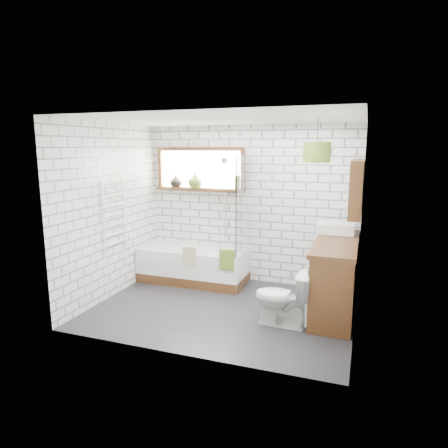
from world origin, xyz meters
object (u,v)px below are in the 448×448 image
(bathtub, at_px, (194,265))
(toilet, at_px, (282,298))
(vanity, at_px, (335,276))
(basin, at_px, (336,228))
(pendant, at_px, (317,152))

(bathtub, distance_m, toilet, 2.04)
(vanity, height_order, toilet, vanity)
(vanity, bearing_deg, bathtub, 168.21)
(basin, distance_m, toilet, 1.45)
(basin, bearing_deg, vanity, -83.16)
(vanity, bearing_deg, basin, 96.84)
(basin, bearing_deg, toilet, -113.48)
(vanity, distance_m, basin, 0.75)
(bathtub, relative_size, toilet, 2.46)
(basin, bearing_deg, bathtub, -179.27)
(vanity, relative_size, toilet, 2.41)
(basin, bearing_deg, pendant, -100.44)
(toilet, bearing_deg, pendant, 116.69)
(bathtub, height_order, vanity, vanity)
(vanity, distance_m, toilet, 0.89)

